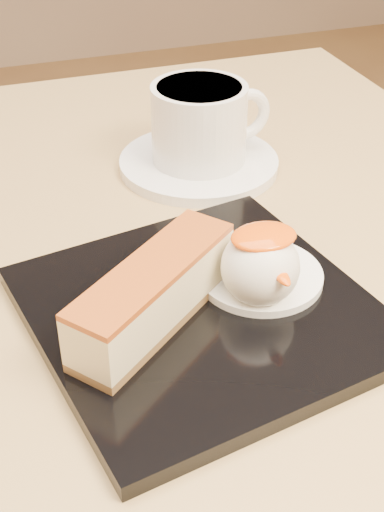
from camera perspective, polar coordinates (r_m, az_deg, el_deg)
name	(u,v)px	position (r m, az deg, el deg)	size (l,w,h in m)	color
table	(109,410)	(0.65, -6.67, -12.17)	(0.80, 0.80, 0.72)	black
dessert_plate	(201,312)	(0.49, 0.76, -4.51)	(0.22, 0.22, 0.01)	black
cheesecake	(154,294)	(0.46, -3.09, -3.04)	(0.13, 0.12, 0.05)	brown
cream_smear	(260,275)	(0.51, 5.47, -1.55)	(0.09, 0.09, 0.01)	white
ice_cream_scoop	(260,267)	(0.48, 5.48, -0.87)	(0.05, 0.05, 0.05)	white
mango_sauce	(264,237)	(0.47, 5.76, 1.56)	(0.05, 0.03, 0.01)	#FF5508
mint_sprig	(210,259)	(0.52, 1.43, -0.26)	(0.04, 0.03, 0.00)	#318F2E
saucer	(199,163)	(0.68, 0.55, 7.44)	(0.15, 0.15, 0.01)	white
coffee_cup	(201,122)	(0.66, 0.75, 10.71)	(0.12, 0.09, 0.07)	white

